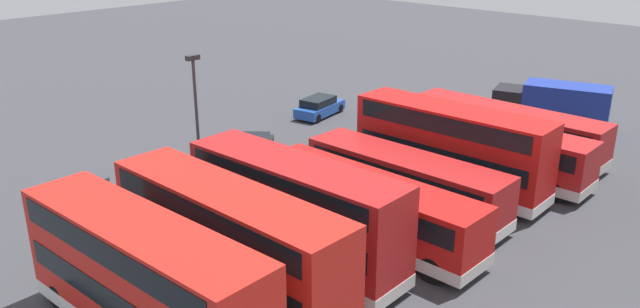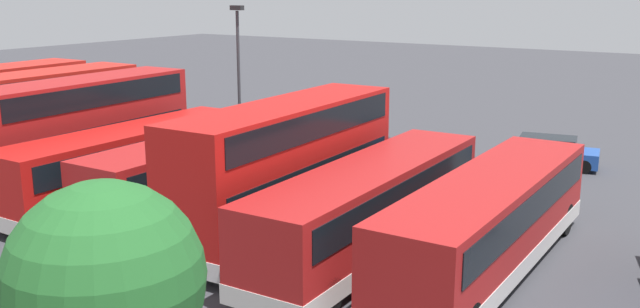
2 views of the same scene
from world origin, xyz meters
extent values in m
plane|color=#38383D|center=(0.00, 0.00, 0.00)|extent=(140.00, 140.00, 0.00)
cube|color=#A51919|center=(-12.60, 8.93, 1.65)|extent=(2.59, 11.98, 2.60)
cube|color=silver|center=(-12.60, 8.93, 0.62)|extent=(2.63, 12.02, 0.55)
cube|color=black|center=(-12.60, 8.93, 2.25)|extent=(2.65, 11.18, 0.90)
cube|color=black|center=(-12.58, 2.92, 2.25)|extent=(2.25, 0.07, 1.10)
cylinder|color=black|center=(-11.46, 4.35, 0.55)|extent=(0.30, 1.10, 1.10)
cylinder|color=black|center=(-13.71, 4.34, 0.55)|extent=(0.30, 1.10, 1.10)
cylinder|color=black|center=(-11.49, 13.52, 0.55)|extent=(0.30, 1.10, 1.10)
cube|color=#A51919|center=(-8.96, 9.62, 1.65)|extent=(2.75, 11.81, 2.60)
cube|color=silver|center=(-8.96, 9.62, 0.62)|extent=(2.80, 11.85, 0.55)
cube|color=black|center=(-8.96, 9.62, 2.25)|extent=(2.80, 11.01, 0.90)
cube|color=black|center=(-8.86, 3.70, 2.25)|extent=(2.25, 0.10, 1.10)
cylinder|color=black|center=(-7.76, 5.15, 0.55)|extent=(0.32, 1.11, 1.10)
cylinder|color=black|center=(-10.00, 5.11, 0.55)|extent=(0.32, 1.11, 1.10)
cylinder|color=black|center=(-7.91, 14.12, 0.55)|extent=(0.32, 1.11, 1.10)
cylinder|color=black|center=(-10.16, 14.08, 0.55)|extent=(0.32, 1.11, 1.10)
cube|color=#B71411|center=(-5.54, 9.36, 2.45)|extent=(2.83, 10.64, 4.20)
cube|color=silver|center=(-5.54, 9.36, 0.62)|extent=(2.88, 10.68, 0.55)
cube|color=black|center=(-5.54, 9.36, 2.25)|extent=(2.87, 9.84, 0.90)
cube|color=black|center=(-5.54, 9.36, 3.95)|extent=(2.87, 9.84, 0.90)
cube|color=black|center=(-5.40, 4.04, 2.25)|extent=(2.25, 0.12, 1.10)
cylinder|color=black|center=(-4.31, 5.50, 0.55)|extent=(0.33, 1.11, 1.10)
cylinder|color=black|center=(-6.56, 5.44, 0.55)|extent=(0.33, 1.11, 1.10)
cylinder|color=black|center=(-4.52, 13.27, 0.55)|extent=(0.33, 1.11, 1.10)
cylinder|color=black|center=(-6.77, 13.21, 0.55)|extent=(0.33, 1.11, 1.10)
cube|color=#A51919|center=(-1.67, 9.27, 1.65)|extent=(2.62, 10.64, 2.60)
cube|color=silver|center=(-1.67, 9.27, 0.62)|extent=(2.66, 10.68, 0.55)
cube|color=black|center=(-1.67, 9.27, 2.25)|extent=(2.68, 9.84, 0.90)
cube|color=black|center=(-1.63, 3.92, 2.25)|extent=(2.25, 0.08, 1.10)
cylinder|color=black|center=(-0.52, 5.36, 0.55)|extent=(0.31, 1.10, 1.10)
cylinder|color=black|center=(-2.77, 5.35, 0.55)|extent=(0.31, 1.10, 1.10)
cylinder|color=black|center=(-0.57, 13.19, 0.55)|extent=(0.31, 1.10, 1.10)
cylinder|color=black|center=(-2.82, 13.17, 0.55)|extent=(0.31, 1.10, 1.10)
cube|color=#B71411|center=(1.79, 9.76, 1.65)|extent=(2.58, 11.23, 2.60)
cube|color=silver|center=(1.79, 9.76, 0.62)|extent=(2.62, 11.27, 0.55)
cube|color=black|center=(1.79, 9.76, 2.25)|extent=(2.64, 10.43, 0.90)
cube|color=black|center=(1.78, 4.12, 2.25)|extent=(2.25, 0.07, 1.10)
cylinder|color=black|center=(2.91, 5.55, 0.55)|extent=(0.30, 1.10, 1.10)
cylinder|color=black|center=(0.66, 5.55, 0.55)|extent=(0.30, 1.10, 1.10)
cylinder|color=black|center=(2.93, 13.97, 0.55)|extent=(0.30, 1.10, 1.10)
cylinder|color=black|center=(0.68, 13.97, 0.55)|extent=(0.30, 1.10, 1.10)
cube|color=#A51919|center=(5.52, 8.87, 2.45)|extent=(2.85, 10.31, 4.20)
cube|color=silver|center=(5.52, 8.87, 0.62)|extent=(2.89, 10.35, 0.55)
cube|color=black|center=(5.52, 8.87, 2.25)|extent=(2.88, 9.52, 0.90)
cube|color=black|center=(5.52, 8.87, 3.95)|extent=(2.88, 9.52, 0.90)
cube|color=black|center=(5.67, 3.72, 2.25)|extent=(2.25, 0.13, 1.10)
cylinder|color=black|center=(6.75, 5.19, 0.55)|extent=(0.33, 1.11, 1.10)
cylinder|color=black|center=(4.51, 5.12, 0.55)|extent=(0.33, 1.11, 1.10)
cylinder|color=black|center=(4.29, 12.56, 0.55)|extent=(0.33, 1.11, 1.10)
cube|color=red|center=(9.16, 9.02, 2.45)|extent=(2.57, 11.00, 4.20)
cube|color=silver|center=(9.16, 9.02, 0.62)|extent=(2.61, 11.04, 0.55)
cube|color=black|center=(9.16, 9.02, 2.25)|extent=(2.63, 10.20, 0.90)
cube|color=black|center=(9.16, 9.02, 3.95)|extent=(2.63, 10.20, 0.90)
cube|color=black|center=(9.17, 3.49, 2.25)|extent=(2.25, 0.06, 1.10)
cylinder|color=black|center=(10.29, 4.92, 0.55)|extent=(0.30, 1.10, 1.10)
cylinder|color=black|center=(8.04, 4.92, 0.55)|extent=(0.30, 1.10, 1.10)
cube|color=black|center=(12.96, 3.57, 2.25)|extent=(2.25, 0.13, 1.10)
cylinder|color=black|center=(14.04, 5.03, 0.55)|extent=(0.33, 1.11, 1.10)
cylinder|color=black|center=(11.79, 4.96, 0.55)|extent=(0.33, 1.11, 1.10)
cube|color=#1E479E|center=(-10.76, -4.97, 0.53)|extent=(4.50, 2.52, 0.70)
cube|color=black|center=(-10.57, -4.94, 1.15)|extent=(2.80, 2.06, 0.55)
cylinder|color=black|center=(-12.13, -6.03, 0.32)|extent=(0.67, 0.33, 0.64)
cylinder|color=black|center=(-12.41, -4.45, 0.32)|extent=(0.67, 0.33, 0.64)
cylinder|color=black|center=(-9.12, -5.49, 0.32)|extent=(0.67, 0.33, 0.64)
cylinder|color=black|center=(-9.40, -3.92, 0.32)|extent=(0.67, 0.33, 0.64)
cube|color=black|center=(-1.47, -1.64, 0.53)|extent=(4.49, 4.18, 0.70)
cube|color=black|center=(-1.32, -1.51, 1.15)|extent=(3.06, 2.94, 0.55)
cylinder|color=black|center=(-2.17, -3.27, 0.32)|extent=(0.63, 0.58, 0.64)
cylinder|color=black|center=(-3.19, -2.04, 0.32)|extent=(0.63, 0.58, 0.64)
cylinder|color=black|center=(0.25, -1.23, 0.32)|extent=(0.63, 0.58, 0.64)
cylinder|color=black|center=(-0.78, -0.01, 0.32)|extent=(0.63, 0.58, 0.64)
cylinder|color=#38383D|center=(3.94, 0.27, 3.59)|extent=(0.16, 0.16, 7.18)
cube|color=#262628|center=(3.94, 0.27, 7.33)|extent=(0.70, 0.30, 0.24)
cylinder|color=#333338|center=(7.38, -3.58, 0.47)|extent=(0.60, 0.60, 0.95)
sphere|color=#236028|center=(-10.07, 20.97, 3.56)|extent=(3.39, 3.39, 3.39)
camera|label=1|loc=(22.31, 25.96, 13.80)|focal=35.97mm
camera|label=2|loc=(-19.01, 28.21, 8.33)|focal=39.28mm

